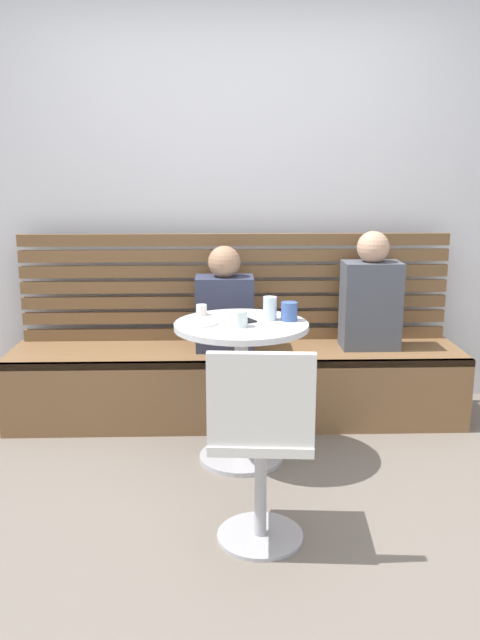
# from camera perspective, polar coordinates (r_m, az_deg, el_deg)

# --- Properties ---
(ground) EXTENTS (8.00, 8.00, 0.00)m
(ground) POSITION_cam_1_polar(r_m,az_deg,el_deg) (2.94, 0.29, -17.45)
(ground) COLOR #70665B
(back_wall) EXTENTS (5.20, 0.10, 2.90)m
(back_wall) POSITION_cam_1_polar(r_m,az_deg,el_deg) (4.17, -0.50, 12.56)
(back_wall) COLOR silver
(back_wall) RESTS_ON ground
(booth_bench) EXTENTS (2.70, 0.52, 0.44)m
(booth_bench) POSITION_cam_1_polar(r_m,az_deg,el_deg) (3.94, -0.33, -5.70)
(booth_bench) COLOR brown
(booth_bench) RESTS_ON ground
(booth_backrest) EXTENTS (2.65, 0.04, 0.67)m
(booth_backrest) POSITION_cam_1_polar(r_m,az_deg,el_deg) (4.03, -0.42, 2.94)
(booth_backrest) COLOR brown
(booth_backrest) RESTS_ON booth_bench
(cafe_table) EXTENTS (0.68, 0.68, 0.74)m
(cafe_table) POSITION_cam_1_polar(r_m,az_deg,el_deg) (3.31, 0.11, -3.98)
(cafe_table) COLOR #ADADB2
(cafe_table) RESTS_ON ground
(white_chair) EXTENTS (0.43, 0.43, 0.85)m
(white_chair) POSITION_cam_1_polar(r_m,az_deg,el_deg) (2.57, 1.84, -10.50)
(white_chair) COLOR #ADADB2
(white_chair) RESTS_ON ground
(person_adult) EXTENTS (0.34, 0.22, 0.70)m
(person_adult) POSITION_cam_1_polar(r_m,az_deg,el_deg) (3.93, 11.45, 2.03)
(person_adult) COLOR #4C515B
(person_adult) RESTS_ON booth_bench
(person_child_left) EXTENTS (0.34, 0.22, 0.62)m
(person_child_left) POSITION_cam_1_polar(r_m,az_deg,el_deg) (3.83, -1.38, 1.37)
(person_child_left) COLOR #333851
(person_child_left) RESTS_ON booth_bench
(cup_mug_blue) EXTENTS (0.08, 0.08, 0.09)m
(cup_mug_blue) POSITION_cam_1_polar(r_m,az_deg,el_deg) (3.31, 4.35, 0.76)
(cup_mug_blue) COLOR #3D5B9E
(cup_mug_blue) RESTS_ON cafe_table
(cup_glass_short) EXTENTS (0.08, 0.08, 0.08)m
(cup_glass_short) POSITION_cam_1_polar(r_m,az_deg,el_deg) (3.17, -0.13, 0.11)
(cup_glass_short) COLOR silver
(cup_glass_short) RESTS_ON cafe_table
(cup_glass_tall) EXTENTS (0.07, 0.07, 0.12)m
(cup_glass_tall) POSITION_cam_1_polar(r_m,az_deg,el_deg) (3.32, 2.65, 1.04)
(cup_glass_tall) COLOR silver
(cup_glass_tall) RESTS_ON cafe_table
(cup_espresso_small) EXTENTS (0.06, 0.06, 0.05)m
(cup_espresso_small) POSITION_cam_1_polar(r_m,az_deg,el_deg) (3.44, -3.41, 0.91)
(cup_espresso_small) COLOR silver
(cup_espresso_small) RESTS_ON cafe_table
(plate_small) EXTENTS (0.17, 0.17, 0.01)m
(plate_small) POSITION_cam_1_polar(r_m,az_deg,el_deg) (3.23, -3.50, -0.27)
(plate_small) COLOR white
(plate_small) RESTS_ON cafe_table
(phone_on_table) EXTENTS (0.13, 0.16, 0.01)m
(phone_on_table) POSITION_cam_1_polar(r_m,az_deg,el_deg) (3.31, 0.37, 0.03)
(phone_on_table) COLOR black
(phone_on_table) RESTS_ON cafe_table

